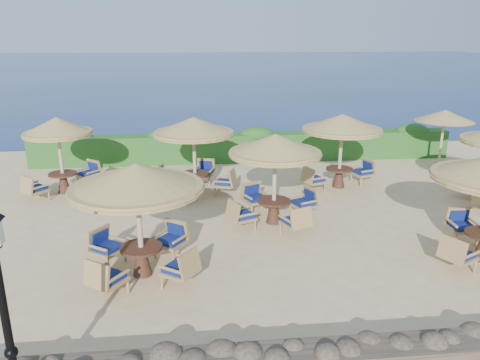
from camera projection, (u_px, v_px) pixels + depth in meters
ground at (273, 225)px, 13.60m from camera, size 120.00×120.00×0.00m
sea at (203, 66)px, 80.02m from camera, size 160.00×160.00×0.00m
hedge at (245, 147)px, 20.25m from camera, size 18.00×0.90×1.20m
stone_wall at (339, 359)px, 7.65m from camera, size 15.00×0.65×0.44m
lamp_post at (7, 330)px, 6.20m from camera, size 0.44×0.44×3.31m
extra_parasol at (445, 116)px, 18.66m from camera, size 2.30×2.30×2.41m
cafe_set_0 at (138, 198)px, 10.22m from camera, size 2.97×2.97×2.65m
cafe_set_1 at (275, 164)px, 13.21m from camera, size 2.85×2.85×2.65m
cafe_set_3 at (59, 139)px, 15.78m from camera, size 2.36×2.58×2.65m
cafe_set_4 at (194, 142)px, 15.83m from camera, size 2.88×2.88×2.65m
cafe_set_5 at (342, 132)px, 16.33m from camera, size 2.87×2.79×2.65m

